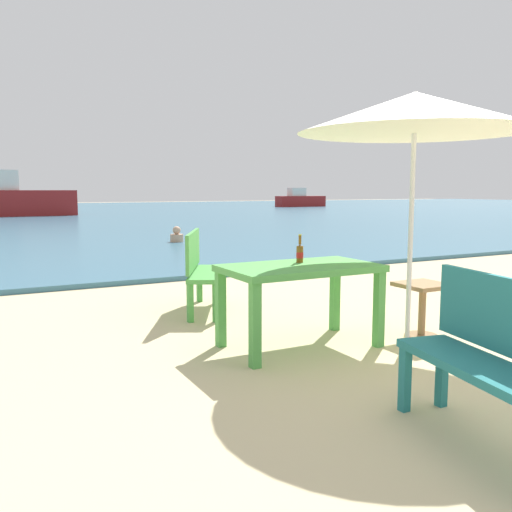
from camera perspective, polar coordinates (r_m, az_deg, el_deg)
ground_plane at (r=5.03m, az=22.48°, el=-10.17°), size 120.00×120.00×0.00m
sea_water at (r=33.28m, az=-21.31°, el=4.12°), size 120.00×50.00×0.08m
picnic_table_green at (r=4.94m, az=4.66°, el=-2.21°), size 1.40×0.80×0.76m
beer_bottle_amber at (r=5.07m, az=4.63°, el=0.36°), size 0.07×0.07×0.26m
patio_umbrella at (r=5.19m, az=16.37°, el=14.24°), size 2.10×2.10×2.30m
side_table_wood at (r=5.52m, az=17.10°, el=-4.66°), size 0.44×0.44×0.54m
bench_teal_center at (r=3.34m, az=23.76°, el=-9.19°), size 0.58×1.25×0.95m
bench_green_right at (r=6.42m, az=-5.83°, el=-1.06°), size 0.87×1.23×0.95m
swimmer_person at (r=14.31m, az=-8.34°, el=2.12°), size 0.34×0.34×0.41m
boat_tanker at (r=43.98m, az=4.65°, el=5.91°), size 4.12×1.12×1.50m
boat_fishing_trawler at (r=30.88m, az=-24.67°, el=5.42°), size 6.48×1.77×2.36m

